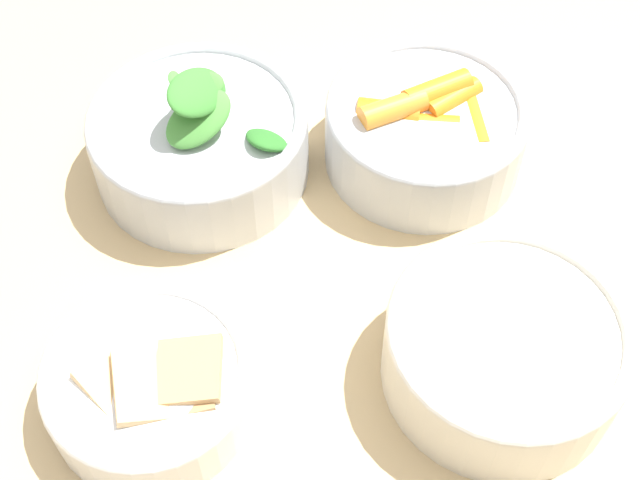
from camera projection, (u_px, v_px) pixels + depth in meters
dining_table at (328, 293)px, 0.75m from camera, size 1.34×0.77×0.72m
bowl_carrots at (425, 129)px, 0.67m from camera, size 0.15×0.15×0.07m
bowl_greens at (201, 140)px, 0.66m from camera, size 0.16×0.16×0.10m
bowl_beans_hotdog at (503, 352)px, 0.56m from camera, size 0.15×0.15×0.06m
bowl_cookies at (151, 384)px, 0.55m from camera, size 0.13×0.13×0.05m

